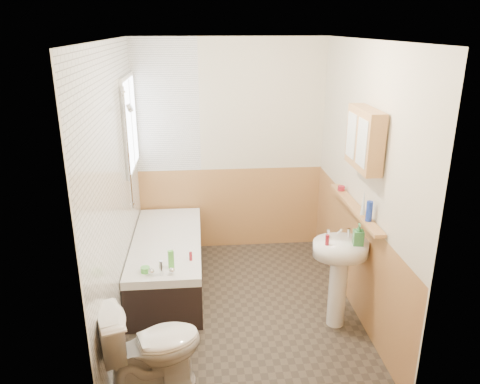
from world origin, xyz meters
name	(u,v)px	position (x,y,z in m)	size (l,w,h in m)	color
floor	(241,307)	(0.00, 0.00, 0.00)	(2.80, 2.80, 0.00)	#2F2821
ceiling	(242,40)	(0.00, 0.00, 2.50)	(2.80, 2.80, 0.00)	white
wall_back	(230,148)	(0.00, 1.41, 1.25)	(2.20, 0.02, 2.50)	beige
wall_front	(263,262)	(0.00, -1.41, 1.25)	(2.20, 0.02, 2.50)	beige
wall_left	(115,191)	(-1.11, 0.00, 1.25)	(0.02, 2.80, 2.50)	beige
wall_right	(363,183)	(1.11, 0.00, 1.25)	(0.02, 2.80, 2.50)	beige
wainscot_right	(354,257)	(1.09, 0.00, 0.50)	(0.01, 2.80, 1.00)	tan
wainscot_front	(261,361)	(0.00, -1.39, 0.50)	(2.20, 0.01, 1.00)	tan
wainscot_back	(231,208)	(0.00, 1.39, 0.50)	(2.20, 0.01, 1.00)	tan
tile_cladding_left	(117,191)	(-1.09, 0.00, 1.25)	(0.01, 2.80, 2.50)	white
tile_return_back	(166,107)	(-0.73, 1.39, 1.75)	(0.75, 0.01, 1.50)	white
window	(131,124)	(-1.06, 0.95, 1.65)	(0.03, 0.79, 0.99)	white
bathtub	(168,261)	(-0.73, 0.51, 0.28)	(0.70, 1.69, 0.67)	black
shower_riser	(128,139)	(-1.04, 0.53, 1.58)	(0.10, 0.08, 1.21)	silver
toilet	(152,347)	(-0.76, -1.00, 0.37)	(0.42, 0.75, 0.73)	white
sink	(339,266)	(0.84, -0.34, 0.60)	(0.49, 0.39, 0.94)	white
pine_shelf	(355,208)	(1.04, -0.05, 1.04)	(0.10, 1.27, 0.03)	tan
medicine_cabinet	(364,139)	(1.01, -0.21, 1.71)	(0.14, 0.57, 0.51)	tan
foam_can	(369,211)	(1.04, -0.40, 1.14)	(0.05, 0.05, 0.18)	#19339E
green_bottle	(364,203)	(1.04, -0.25, 1.16)	(0.04, 0.04, 0.22)	silver
black_jar	(341,188)	(1.04, 0.38, 1.07)	(0.07, 0.07, 0.05)	maroon
soap_bottle	(358,240)	(0.96, -0.40, 0.88)	(0.09, 0.19, 0.09)	#388447
clear_bottle	(327,240)	(0.70, -0.39, 0.88)	(0.03, 0.03, 0.09)	maroon
blue_gel	(171,260)	(-0.65, -0.11, 0.62)	(0.05, 0.03, 0.18)	#59C647
cream_jar	(145,270)	(-0.88, -0.17, 0.55)	(0.08, 0.08, 0.05)	#59C647
orange_bottle	(191,256)	(-0.48, 0.02, 0.57)	(0.03, 0.03, 0.08)	maroon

